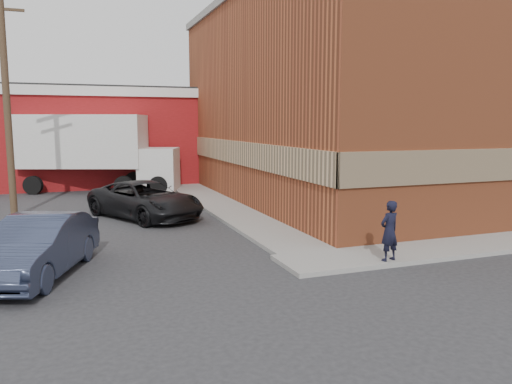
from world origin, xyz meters
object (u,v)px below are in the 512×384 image
object	(u,v)px
suv_a	(145,200)
box_truck	(99,148)
utility_pole	(6,92)
warehouse	(59,136)
man	(389,231)
sedan	(38,247)
brick_building	(374,100)

from	to	relation	value
suv_a	box_truck	size ratio (longest dim) A/B	0.60
utility_pole	suv_a	world-z (taller)	utility_pole
warehouse	box_truck	size ratio (longest dim) A/B	1.93
man	sedan	xyz separation A→B (m)	(-8.27, 2.05, -0.17)
brick_building	warehouse	distance (m)	18.30
brick_building	suv_a	xyz separation A→B (m)	(-11.28, -1.98, -3.98)
suv_a	brick_building	bearing A→B (deg)	-17.25
warehouse	man	world-z (taller)	warehouse
sedan	suv_a	distance (m)	7.34
warehouse	suv_a	size ratio (longest dim) A/B	3.23
man	utility_pole	bearing A→B (deg)	-60.26
warehouse	sedan	size ratio (longest dim) A/B	3.75
brick_building	box_truck	size ratio (longest dim) A/B	2.16
man	box_truck	bearing A→B (deg)	-82.72
utility_pole	sedan	distance (m)	9.50
warehouse	man	bearing A→B (deg)	-69.38
utility_pole	suv_a	size ratio (longest dim) A/B	1.78
brick_building	man	distance (m)	12.90
brick_building	suv_a	world-z (taller)	brick_building
box_truck	sedan	bearing A→B (deg)	-78.12
utility_pole	suv_a	distance (m)	6.52
suv_a	box_truck	xyz separation A→B (m)	(-1.20, 8.31, 1.61)
warehouse	brick_building	bearing A→B (deg)	-37.20
man	box_truck	size ratio (longest dim) A/B	0.18
man	sedan	size ratio (longest dim) A/B	0.35
man	sedan	bearing A→B (deg)	-26.51
warehouse	sedan	xyz separation A→B (m)	(-0.16, -19.50, -2.10)
brick_building	warehouse	bearing A→B (deg)	142.80
warehouse	utility_pole	size ratio (longest dim) A/B	1.81
warehouse	sedan	bearing A→B (deg)	-90.48
man	box_truck	distance (m)	18.00
brick_building	utility_pole	world-z (taller)	brick_building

